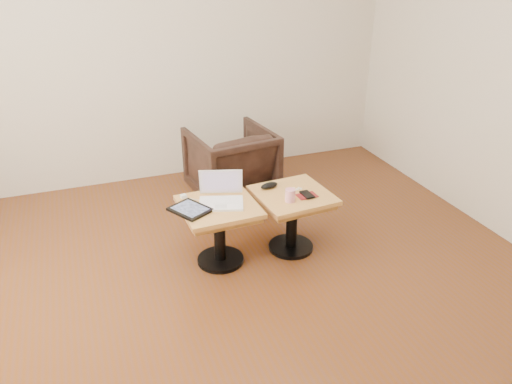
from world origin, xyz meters
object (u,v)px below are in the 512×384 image
object	(u,v)px
side_table_right	(292,207)
laptop	(221,196)
striped_cup	(290,195)
armchair	(231,163)
side_table_left	(219,219)

from	to	relation	value
side_table_right	laptop	size ratio (longest dim) A/B	1.51
striped_cup	armchair	size ratio (longest dim) A/B	0.13
laptop	striped_cup	world-z (taller)	laptop
side_table_left	laptop	size ratio (longest dim) A/B	1.45
striped_cup	armchair	bearing A→B (deg)	93.82
laptop	armchair	world-z (taller)	laptop
striped_cup	laptop	bearing A→B (deg)	160.66
side_table_right	laptop	world-z (taller)	laptop
side_table_left	laptop	distance (m)	0.17
side_table_left	laptop	world-z (taller)	laptop
side_table_left	side_table_right	distance (m)	0.56
armchair	striped_cup	bearing A→B (deg)	85.98
laptop	armchair	bearing A→B (deg)	86.04
striped_cup	armchair	distance (m)	1.16
laptop	striped_cup	size ratio (longest dim) A/B	3.99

